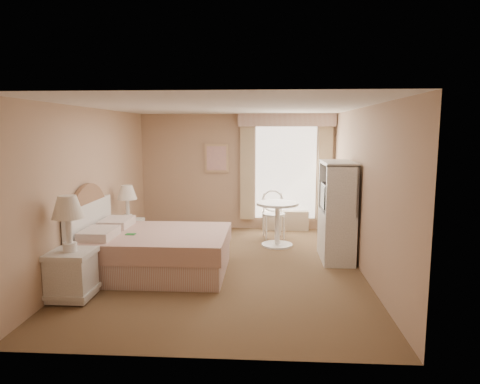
# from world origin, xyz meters

# --- Properties ---
(room) EXTENTS (4.21, 5.51, 2.51)m
(room) POSITION_xyz_m (0.00, 0.00, 1.25)
(room) COLOR brown
(room) RESTS_ON ground
(window) EXTENTS (2.05, 0.22, 2.51)m
(window) POSITION_xyz_m (1.05, 2.65, 1.34)
(window) COLOR white
(window) RESTS_ON room
(framed_art) EXTENTS (0.52, 0.04, 0.62)m
(framed_art) POSITION_xyz_m (-0.45, 2.71, 1.55)
(framed_art) COLOR tan
(framed_art) RESTS_ON room
(bed) EXTENTS (2.13, 1.65, 1.46)m
(bed) POSITION_xyz_m (-1.12, -0.31, 0.35)
(bed) COLOR tan
(bed) RESTS_ON room
(nightstand_near) EXTENTS (0.55, 0.55, 1.33)m
(nightstand_near) POSITION_xyz_m (-1.84, -1.42, 0.50)
(nightstand_near) COLOR white
(nightstand_near) RESTS_ON room
(nightstand_far) EXTENTS (0.48, 0.48, 1.17)m
(nightstand_far) POSITION_xyz_m (-1.84, 0.85, 0.44)
(nightstand_far) COLOR white
(nightstand_far) RESTS_ON room
(round_table) EXTENTS (0.78, 0.78, 0.82)m
(round_table) POSITION_xyz_m (0.85, 1.32, 0.55)
(round_table) COLOR white
(round_table) RESTS_ON room
(cafe_chair) EXTENTS (0.52, 0.52, 0.95)m
(cafe_chair) POSITION_xyz_m (0.78, 2.00, 0.55)
(cafe_chair) COLOR white
(cafe_chair) RESTS_ON room
(armoire) EXTENTS (0.50, 0.99, 1.65)m
(armoire) POSITION_xyz_m (1.81, 0.53, 0.68)
(armoire) COLOR white
(armoire) RESTS_ON room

